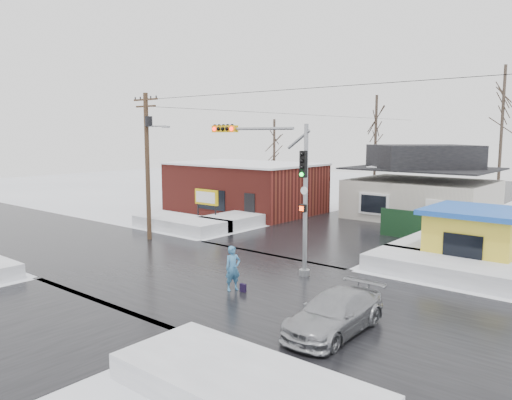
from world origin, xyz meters
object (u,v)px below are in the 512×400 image
Objects in this scene: marquee_sign at (206,198)px; car at (335,313)px; traffic_signal at (278,177)px; pedestrian at (233,269)px; kiosk at (476,237)px; utility_pole at (148,158)px.

car is (17.53, -11.40, -1.26)m from marquee_sign.
marquee_sign is (-11.43, 6.53, -2.62)m from traffic_signal.
pedestrian is 5.74m from car.
car is at bearing -94.65° from kiosk.
marquee_sign is 0.56× the size of car.
kiosk is 12.60m from pedestrian.
utility_pole is 12.37m from pedestrian.
pedestrian is (0.49, -3.71, -3.59)m from traffic_signal.
car is (5.62, -1.16, -0.28)m from pedestrian.
utility_pole is 18.95m from kiosk.
traffic_signal is 1.52× the size of kiosk.
traffic_signal is 10.43m from kiosk.
utility_pole reaches higher than traffic_signal.
pedestrian is (10.85, -4.24, -4.17)m from utility_pole.
utility_pole is 6.87m from marquee_sign.
car is at bearing -38.59° from traffic_signal.
utility_pole is 3.53× the size of marquee_sign.
traffic_signal is 1.54× the size of car.
marquee_sign is 1.35× the size of pedestrian.
kiosk is at bearing 1.55° from marquee_sign.
traffic_signal is at bearing -135.16° from kiosk.
utility_pole reaches higher than pedestrian.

